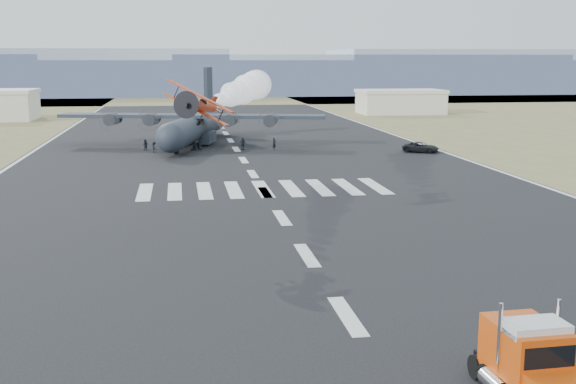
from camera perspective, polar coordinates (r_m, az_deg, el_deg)
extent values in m
cube|color=olive|center=(253.46, -6.79, 7.37)|extent=(500.00, 80.00, 0.00)
cube|color=#8694AA|center=(288.61, -20.20, 8.86)|extent=(150.00, 50.00, 17.00)
cube|color=#8694AA|center=(283.18, -7.03, 8.99)|extent=(150.00, 50.00, 13.00)
cube|color=#8694AA|center=(292.41, 5.98, 9.25)|extent=(150.00, 50.00, 15.00)
cube|color=#8694AA|center=(315.06, 17.65, 9.09)|extent=(150.00, 50.00, 17.00)
cube|color=beige|center=(181.65, 8.87, 6.96)|extent=(20.00, 12.00, 5.20)
cube|color=silver|center=(181.50, 8.90, 7.87)|extent=(20.50, 12.50, 0.80)
cube|color=black|center=(31.13, 17.89, -14.10)|extent=(1.28, 6.38, 0.23)
cube|color=#BD4E0B|center=(29.64, 19.11, -12.21)|extent=(2.40, 1.77, 2.05)
cube|color=black|center=(28.89, 19.95, -12.17)|extent=(2.06, 0.19, 0.84)
cube|color=silver|center=(29.48, 18.96, -10.09)|extent=(2.39, 1.58, 0.47)
cube|color=#BD4E0B|center=(31.10, 17.52, -11.59)|extent=(2.41, 1.96, 2.43)
cylinder|color=black|center=(31.26, 15.44, -13.86)|extent=(0.41, 1.04, 1.03)
cylinder|color=black|center=(32.22, 18.96, -13.31)|extent=(0.41, 1.04, 1.03)
cylinder|color=black|center=(32.03, 14.68, -13.22)|extent=(0.41, 1.04, 1.03)
cylinder|color=black|center=(32.96, 18.14, -12.71)|extent=(0.41, 1.04, 1.03)
cylinder|color=#A9230B|center=(55.91, -6.96, 6.76)|extent=(1.87, 4.68, 0.83)
sphere|color=black|center=(56.07, -6.93, 7.10)|extent=(0.65, 0.65, 0.65)
cylinder|color=black|center=(53.74, -7.43, 6.60)|extent=(1.03, 0.75, 0.92)
cylinder|color=black|center=(53.43, -7.50, 6.58)|extent=(1.98, 0.49, 2.03)
cube|color=#A9230B|center=(55.57, -7.03, 6.40)|extent=(5.14, 2.06, 2.41)
cube|color=#A9230B|center=(55.23, -7.11, 7.53)|extent=(5.30, 2.10, 2.49)
cube|color=#A9230B|center=(57.96, -6.54, 7.35)|extent=(0.28, 0.83, 0.92)
cube|color=#A9230B|center=(57.98, -6.54, 6.90)|extent=(1.94, 1.05, 0.07)
cylinder|color=black|center=(55.42, -7.84, 5.56)|extent=(0.20, 0.42, 0.41)
cylinder|color=black|center=(55.12, -6.33, 5.57)|extent=(0.20, 0.42, 0.41)
sphere|color=white|center=(58.16, -6.50, 6.91)|extent=(0.65, 0.65, 0.65)
sphere|color=white|center=(60.33, -6.09, 7.07)|extent=(0.86, 0.86, 0.86)
sphere|color=white|center=(62.50, -5.72, 7.21)|extent=(1.07, 1.07, 1.07)
sphere|color=white|center=(64.68, -5.36, 7.35)|extent=(1.28, 1.28, 1.28)
sphere|color=white|center=(66.85, -5.03, 7.48)|extent=(1.49, 1.49, 1.49)
sphere|color=white|center=(69.03, -4.72, 7.60)|extent=(1.70, 1.70, 1.70)
sphere|color=white|center=(71.22, -4.43, 7.71)|extent=(1.91, 1.91, 1.91)
sphere|color=white|center=(73.40, -4.16, 7.81)|extent=(2.12, 2.12, 2.12)
sphere|color=white|center=(75.58, -3.90, 7.91)|extent=(2.33, 2.33, 2.33)
sphere|color=white|center=(77.77, -3.66, 8.01)|extent=(2.54, 2.54, 2.54)
sphere|color=white|center=(79.96, -3.43, 8.09)|extent=(2.75, 2.75, 2.75)
sphere|color=white|center=(82.15, -3.21, 8.18)|extent=(2.97, 2.97, 2.97)
sphere|color=white|center=(84.34, -3.00, 8.26)|extent=(3.18, 3.18, 3.18)
sphere|color=white|center=(86.53, -2.81, 8.33)|extent=(3.39, 3.39, 3.39)
sphere|color=white|center=(88.73, -2.62, 8.40)|extent=(3.60, 3.60, 3.60)
cylinder|color=#1F282F|center=(113.86, -7.48, 5.04)|extent=(10.82, 28.93, 4.11)
sphere|color=#1F282F|center=(99.93, -9.26, 4.25)|extent=(4.11, 4.11, 4.11)
cone|color=#1F282F|center=(127.89, -6.09, 5.65)|extent=(5.46, 6.97, 4.11)
cube|color=#1F282F|center=(112.70, -7.62, 5.98)|extent=(40.97, 13.95, 0.51)
cylinder|color=#1F282F|center=(115.58, -13.67, 5.63)|extent=(2.72, 4.23, 1.85)
cylinder|color=#3F3F44|center=(113.64, -14.01, 5.54)|extent=(3.41, 0.88, 3.49)
cylinder|color=#1F282F|center=(113.75, -10.72, 5.67)|extent=(2.72, 4.23, 1.85)
cylinder|color=#3F3F44|center=(111.78, -11.00, 5.58)|extent=(3.41, 0.88, 3.49)
cylinder|color=#1F282F|center=(111.05, -4.55, 5.70)|extent=(2.72, 4.23, 1.85)
cylinder|color=#3F3F44|center=(109.03, -4.73, 5.62)|extent=(3.41, 0.88, 3.49)
cylinder|color=#1F282F|center=(110.19, -1.37, 5.70)|extent=(2.72, 4.23, 1.85)
cylinder|color=#3F3F44|center=(108.15, -1.49, 5.61)|extent=(3.41, 0.88, 3.49)
cube|color=#1F282F|center=(125.56, -6.31, 7.91)|extent=(1.70, 4.64, 8.22)
cube|color=#1F282F|center=(126.32, -6.23, 5.96)|extent=(14.71, 6.41, 0.36)
cube|color=#1F282F|center=(115.52, -8.45, 4.32)|extent=(2.66, 6.28, 1.64)
cylinder|color=black|center=(115.58, -8.44, 4.04)|extent=(0.77, 1.22, 1.13)
cube|color=#1F282F|center=(114.55, -6.25, 4.32)|extent=(2.66, 6.28, 1.64)
cylinder|color=black|center=(114.61, -6.24, 4.04)|extent=(0.77, 1.22, 1.13)
cylinder|color=black|center=(103.16, -8.81, 3.22)|extent=(0.62, 1.00, 0.93)
imported|color=black|center=(106.04, 10.45, 3.50)|extent=(5.73, 4.68, 1.45)
imported|color=black|center=(106.85, -1.10, 3.82)|extent=(0.85, 0.83, 1.80)
imported|color=black|center=(107.04, -7.41, 3.68)|extent=(0.85, 0.65, 1.55)
imported|color=black|center=(105.31, -10.54, 3.50)|extent=(0.80, 1.15, 1.62)
imported|color=black|center=(107.03, -3.59, 3.83)|extent=(1.18, 1.13, 1.85)
imported|color=black|center=(107.79, -6.97, 3.74)|extent=(0.85, 0.64, 1.56)
imported|color=black|center=(105.06, -8.79, 3.61)|extent=(0.86, 1.81, 1.87)
imported|color=black|center=(108.87, -9.37, 3.80)|extent=(0.72, 0.62, 1.77)
imported|color=black|center=(108.25, -11.19, 3.66)|extent=(0.92, 0.82, 1.62)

